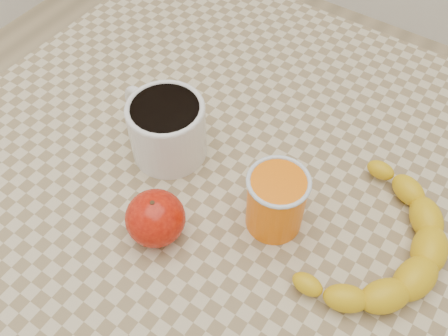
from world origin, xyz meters
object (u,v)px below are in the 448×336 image
Objects in this scene: table at (224,212)px; coffee_mug at (166,126)px; apple at (155,218)px; orange_juice_glass at (276,201)px; banana at (376,241)px.

coffee_mug is (-0.09, -0.00, 0.13)m from table.
table is 9.87× the size of apple.
table is at bearing 166.30° from orange_juice_glass.
table is 0.23m from banana.
banana reaches higher than table.
table is at bearing -166.36° from banana.
apple is at bearing -140.28° from banana.
coffee_mug is at bearing -178.24° from table.
coffee_mug is 0.13m from apple.
orange_juice_glass reaches higher than table.
coffee_mug is 1.75× the size of orange_juice_glass.
coffee_mug is 0.30m from banana.
apple is (0.07, -0.11, -0.01)m from coffee_mug.
orange_juice_glass is at bearing -6.00° from coffee_mug.
coffee_mug is 1.84× the size of apple.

